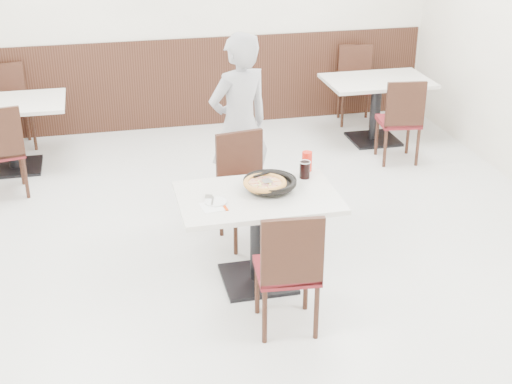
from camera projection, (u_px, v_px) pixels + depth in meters
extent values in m
plane|color=beige|center=(254.00, 262.00, 5.93)|extent=(7.00, 7.00, 0.00)
cube|color=white|center=(189.00, 13.00, 8.43)|extent=(6.00, 0.04, 2.80)
cube|color=black|center=(192.00, 83.00, 8.77)|extent=(5.90, 0.03, 1.10)
cylinder|color=black|center=(268.00, 187.00, 5.44)|extent=(0.13, 0.13, 0.04)
cylinder|color=black|center=(270.00, 185.00, 5.41)|extent=(0.38, 0.38, 0.01)
cylinder|color=gold|center=(265.00, 185.00, 5.37)|extent=(0.30, 0.30, 0.02)
cube|color=silver|center=(267.00, 181.00, 5.36)|extent=(0.08, 0.09, 0.00)
cube|color=silver|center=(214.00, 207.00, 5.16)|extent=(0.20, 0.20, 0.00)
cylinder|color=silver|center=(216.00, 202.00, 5.22)|extent=(0.17, 0.17, 0.01)
cube|color=silver|center=(212.00, 201.00, 5.21)|extent=(0.05, 0.15, 0.00)
cylinder|color=black|center=(305.00, 170.00, 5.61)|extent=(0.09, 0.09, 0.13)
cylinder|color=red|center=(307.00, 161.00, 5.74)|extent=(0.08, 0.08, 0.16)
imported|color=#ACABB0|center=(239.00, 126.00, 6.46)|extent=(0.73, 0.61, 1.70)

